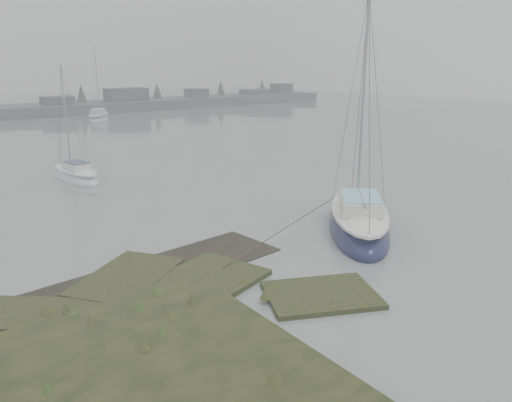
# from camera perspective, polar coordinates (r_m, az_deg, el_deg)

# --- Properties ---
(ground) EXTENTS (160.00, 160.00, 0.00)m
(ground) POSITION_cam_1_polar(r_m,az_deg,el_deg) (42.79, -22.94, 4.67)
(ground) COLOR slate
(ground) RESTS_ON ground
(far_shoreline) EXTENTS (60.00, 8.00, 4.15)m
(far_shoreline) POSITION_cam_1_polar(r_m,az_deg,el_deg) (81.89, -10.29, 11.06)
(far_shoreline) COLOR #4C4F51
(far_shoreline) RESTS_ON ground
(sailboat_main) EXTENTS (7.20, 7.51, 11.06)m
(sailboat_main) POSITION_cam_1_polar(r_m,az_deg,el_deg) (22.81, 11.64, -2.49)
(sailboat_main) COLOR #14173D
(sailboat_main) RESTS_ON ground
(sailboat_white) EXTENTS (2.29, 5.60, 7.70)m
(sailboat_white) POSITION_cam_1_polar(r_m,az_deg,el_deg) (33.81, -19.85, 2.70)
(sailboat_white) COLOR silver
(sailboat_white) RESTS_ON ground
(sailboat_far_b) EXTENTS (5.37, 7.09, 9.70)m
(sailboat_far_b) POSITION_cam_1_polar(r_m,az_deg,el_deg) (66.13, -17.53, 9.01)
(sailboat_far_b) COLOR #B6BBBF
(sailboat_far_b) RESTS_ON ground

